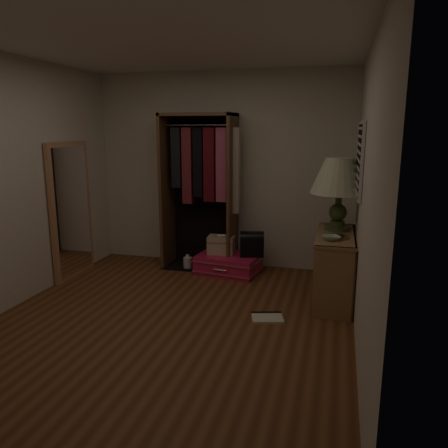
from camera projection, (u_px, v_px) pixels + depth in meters
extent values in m
plane|color=brown|center=(170.00, 322.00, 4.29)|extent=(4.00, 4.00, 0.00)
cube|color=beige|center=(222.00, 171.00, 5.90)|extent=(3.50, 0.02, 2.60)
cube|color=beige|center=(9.00, 246.00, 2.12)|extent=(3.50, 0.02, 2.60)
cube|color=beige|center=(365.00, 198.00, 3.57)|extent=(0.02, 4.00, 2.60)
cube|color=beige|center=(6.00, 184.00, 4.45)|extent=(0.02, 4.00, 2.60)
cube|color=white|center=(162.00, 40.00, 3.73)|extent=(3.50, 4.00, 0.01)
cube|color=silver|center=(360.00, 159.00, 4.47)|extent=(0.03, 0.96, 0.76)
cube|color=black|center=(360.00, 159.00, 4.47)|extent=(0.03, 0.90, 0.70)
cube|color=white|center=(356.00, 189.00, 4.54)|extent=(0.01, 0.88, 0.02)
cube|color=white|center=(357.00, 182.00, 4.52)|extent=(0.01, 0.88, 0.02)
cube|color=white|center=(357.00, 174.00, 4.51)|extent=(0.01, 0.88, 0.02)
cube|color=white|center=(358.00, 167.00, 4.49)|extent=(0.01, 0.88, 0.02)
cube|color=white|center=(358.00, 159.00, 4.47)|extent=(0.01, 0.88, 0.02)
cube|color=white|center=(359.00, 152.00, 4.45)|extent=(0.01, 0.88, 0.02)
cube|color=white|center=(359.00, 144.00, 4.44)|extent=(0.01, 0.88, 0.02)
cube|color=white|center=(360.00, 136.00, 4.42)|extent=(0.01, 0.88, 0.02)
cube|color=white|center=(360.00, 128.00, 4.40)|extent=(0.01, 0.88, 0.02)
cube|color=#906945|center=(334.00, 284.00, 4.26)|extent=(0.40, 0.03, 0.75)
cube|color=#906945|center=(335.00, 254.00, 5.27)|extent=(0.40, 0.03, 0.75)
cube|color=#906945|center=(333.00, 294.00, 4.84)|extent=(0.40, 1.04, 0.03)
cube|color=#906945|center=(336.00, 250.00, 4.73)|extent=(0.40, 1.04, 0.03)
cube|color=#906945|center=(336.00, 235.00, 4.69)|extent=(0.42, 1.12, 0.03)
cube|color=brown|center=(353.00, 269.00, 4.72)|extent=(0.02, 1.10, 0.75)
cube|color=#906945|center=(336.00, 236.00, 5.02)|extent=(0.36, 0.38, 0.13)
cube|color=gray|center=(327.00, 297.00, 4.37)|extent=(0.22, 0.03, 0.27)
cube|color=#4C3833|center=(326.00, 294.00, 4.41)|extent=(0.20, 0.04, 0.28)
cube|color=#B7AD99|center=(326.00, 292.00, 4.45)|extent=(0.20, 0.04, 0.31)
cube|color=brown|center=(325.00, 292.00, 4.51)|extent=(0.17, 0.05, 0.27)
cube|color=#3F4C59|center=(325.00, 292.00, 4.57)|extent=(0.18, 0.04, 0.22)
cube|color=gray|center=(326.00, 287.00, 4.61)|extent=(0.19, 0.03, 0.28)
cube|color=#59594C|center=(326.00, 285.00, 4.65)|extent=(0.18, 0.04, 0.30)
cube|color=#B2724C|center=(326.00, 286.00, 4.70)|extent=(0.18, 0.03, 0.25)
cube|color=beige|center=(325.00, 284.00, 4.74)|extent=(0.16, 0.03, 0.27)
cube|color=#332D38|center=(327.00, 281.00, 4.78)|extent=(0.20, 0.05, 0.31)
cube|color=gray|center=(327.00, 279.00, 4.82)|extent=(0.20, 0.03, 0.30)
cube|color=#4C3833|center=(326.00, 280.00, 4.87)|extent=(0.16, 0.04, 0.27)
cube|color=#B7AD99|center=(326.00, 278.00, 4.92)|extent=(0.16, 0.05, 0.26)
cube|color=brown|center=(326.00, 275.00, 4.97)|extent=(0.16, 0.05, 0.30)
cube|color=#3F4C59|center=(326.00, 276.00, 5.03)|extent=(0.15, 0.04, 0.23)
cube|color=gray|center=(328.00, 275.00, 5.06)|extent=(0.20, 0.03, 0.23)
cube|color=#59594C|center=(328.00, 272.00, 5.09)|extent=(0.21, 0.04, 0.29)
cube|color=#B2724C|center=(328.00, 271.00, 5.13)|extent=(0.19, 0.04, 0.29)
cube|color=beige|center=(327.00, 271.00, 5.19)|extent=(0.16, 0.04, 0.26)
cube|color=#332D38|center=(327.00, 268.00, 5.23)|extent=(0.15, 0.04, 0.29)
cube|color=brown|center=(167.00, 191.00, 5.89)|extent=(0.04, 0.50, 2.05)
cube|color=brown|center=(233.00, 194.00, 5.66)|extent=(0.04, 0.50, 2.05)
cube|color=brown|center=(198.00, 115.00, 5.56)|extent=(0.95, 0.50, 0.04)
cube|color=black|center=(204.00, 190.00, 6.00)|extent=(0.95, 0.02, 2.05)
cube|color=black|center=(200.00, 266.00, 5.99)|extent=(0.95, 0.50, 0.02)
cylinder|color=white|center=(198.00, 125.00, 5.59)|extent=(0.87, 0.02, 0.02)
cube|color=black|center=(177.00, 158.00, 5.73)|extent=(0.13, 0.14, 0.78)
cube|color=maroon|center=(188.00, 166.00, 5.72)|extent=(0.13, 0.13, 0.99)
cube|color=black|center=(199.00, 163.00, 5.67)|extent=(0.13, 0.10, 0.89)
cube|color=#590F19|center=(210.00, 165.00, 5.64)|extent=(0.14, 0.13, 0.95)
cube|color=#BF4C72|center=(222.00, 165.00, 5.60)|extent=(0.14, 0.10, 0.95)
cube|color=beige|center=(234.00, 171.00, 5.57)|extent=(0.15, 0.12, 1.09)
cube|color=tan|center=(71.00, 210.00, 5.48)|extent=(0.05, 0.80, 1.70)
cube|color=white|center=(73.00, 211.00, 5.47)|extent=(0.01, 0.68, 1.58)
cube|color=#C91849|center=(228.00, 264.00, 5.73)|extent=(0.84, 0.65, 0.24)
cube|color=white|center=(228.00, 268.00, 5.74)|extent=(0.87, 0.68, 0.01)
cube|color=white|center=(228.00, 259.00, 5.71)|extent=(0.87, 0.68, 0.01)
cylinder|color=white|center=(220.00, 270.00, 5.47)|extent=(0.18, 0.05, 0.02)
cube|color=#BAAC8E|center=(221.00, 245.00, 5.75)|extent=(0.36, 0.26, 0.23)
cube|color=brown|center=(221.00, 241.00, 5.74)|extent=(0.37, 0.27, 0.01)
cylinder|color=white|center=(221.00, 235.00, 5.72)|extent=(0.10, 0.02, 0.02)
cube|color=black|center=(252.00, 247.00, 5.64)|extent=(0.34, 0.26, 0.23)
cylinder|color=black|center=(252.00, 239.00, 5.61)|extent=(0.34, 0.26, 0.19)
cylinder|color=#3A4C24|center=(337.00, 228.00, 4.87)|extent=(0.30, 0.30, 0.05)
cylinder|color=#3A4C24|center=(337.00, 223.00, 4.86)|extent=(0.17, 0.17, 0.06)
sphere|color=#3A4C24|center=(338.00, 212.00, 4.83)|extent=(0.21, 0.21, 0.19)
cylinder|color=#3A4C24|center=(339.00, 199.00, 4.80)|extent=(0.07, 0.07, 0.11)
cone|color=beige|center=(340.00, 176.00, 4.75)|extent=(0.69, 0.69, 0.39)
cone|color=white|center=(340.00, 176.00, 4.75)|extent=(0.62, 0.62, 0.37)
cylinder|color=#A4743F|center=(336.00, 237.00, 4.53)|extent=(0.27, 0.27, 0.01)
imported|color=#A3C4AC|center=(331.00, 238.00, 4.43)|extent=(0.24, 0.24, 0.04)
cylinder|color=silver|center=(188.00, 263.00, 5.88)|extent=(0.15, 0.15, 0.16)
cylinder|color=silver|center=(187.00, 256.00, 5.86)|extent=(0.06, 0.06, 0.04)
cube|color=beige|center=(267.00, 318.00, 4.35)|extent=(0.36, 0.32, 0.03)
cube|color=black|center=(266.00, 313.00, 4.45)|extent=(0.31, 0.12, 0.03)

